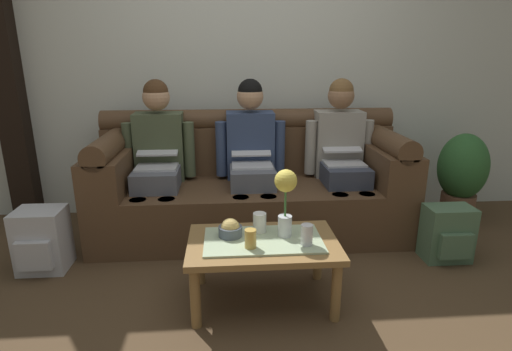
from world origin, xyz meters
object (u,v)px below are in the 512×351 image
Objects in this scene: person_right at (341,150)px; potted_plant at (462,174)px; cup_near_right at (250,239)px; cup_far_center at (260,222)px; snack_bowl at (230,229)px; flower_vase at (286,194)px; backpack_right at (448,234)px; person_left at (158,154)px; cup_near_left at (307,235)px; backpack_left at (42,241)px; coffee_table at (263,249)px; couch at (251,187)px; person_middle at (251,152)px.

potted_plant is (1.05, 0.00, -0.23)m from person_right.
cup_near_right is 0.13× the size of potted_plant.
potted_plant reaches higher than cup_far_center.
flower_vase is at bearing -3.68° from snack_bowl.
cup_near_right is 1.52m from backpack_right.
flower_vase is at bearing -163.24° from backpack_right.
person_left is 1.49m from cup_near_left.
backpack_left is at bearing 178.47° from backpack_right.
snack_bowl reaches higher than coffee_table.
couch is at bearing 79.38° from snack_bowl.
person_middle is (-0.00, -0.00, 0.29)m from couch.
person_middle is 1.01m from flower_vase.
person_right is 3.10× the size of backpack_right.
couch is 1.04m from coffee_table.
couch is 0.94m from cup_far_center.
person_right is 2.87× the size of backpack_left.
snack_bowl is 0.34× the size of backpack_right.
person_right is 1.17m from flower_vase.
person_right is 1.43× the size of coffee_table.
backpack_left is 3.27m from potted_plant.
cup_near_left is 1.13× the size of cup_near_right.
coffee_table is at bearing -125.12° from person_right.
person_right is 1.31m from coffee_table.
backpack_left is (-1.44, -0.57, -0.16)m from couch.
couch is at bearing 97.32° from flower_vase.
snack_bowl is 0.19m from cup_near_right.
flower_vase is at bearing 130.03° from cup_near_left.
person_right is 1.00m from backpack_right.
backpack_left is at bearing -141.65° from person_left.
couch reaches higher than snack_bowl.
person_right reaches higher than couch.
couch is 1.98× the size of person_middle.
person_left reaches higher than cup_far_center.
person_left reaches higher than flower_vase.
coffee_table is 1.52m from backpack_left.
couch is 1.14m from cup_near_right.
snack_bowl is 0.32× the size of backpack_left.
cup_near_left is at bearing -49.45° from person_left.
backpack_left is at bearing -158.67° from person_middle.
flower_vase is 0.93× the size of backpack_left.
backpack_right is at bearing 23.78° from cup_near_left.
person_middle is 3.08× the size of flower_vase.
person_middle is at bearing 89.33° from cup_far_center.
couch reaches higher than cup_far_center.
couch is at bearing 179.96° from potted_plant.
snack_bowl is at bearing -60.96° from person_left.
person_middle is at bearing 179.98° from person_right.
coffee_table is 8.20× the size of cup_near_right.
couch is at bearing 101.65° from cup_near_left.
potted_plant is (3.22, 0.56, 0.22)m from backpack_left.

